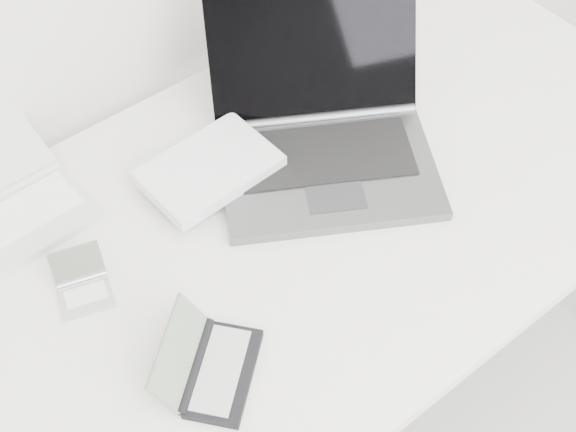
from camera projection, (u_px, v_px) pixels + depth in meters
desk at (287, 232)px, 1.42m from camera, size 1.60×0.80×0.73m
laptop_large at (299, 144)px, 1.43m from camera, size 0.58×0.52×0.24m
netbook_open_white at (14, 205)px, 1.37m from camera, size 0.23×0.29×0.06m
pda_silver at (84, 287)px, 1.27m from camera, size 0.11×0.11×0.06m
palmtop_charcoal at (211, 368)px, 1.18m from camera, size 0.20×0.20×0.08m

